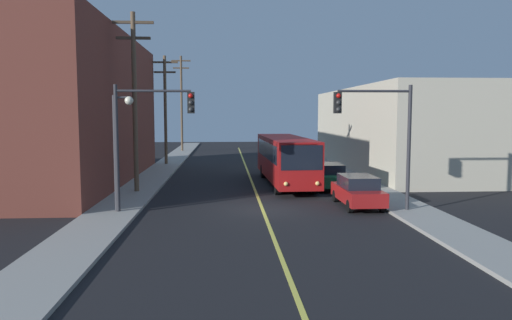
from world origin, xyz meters
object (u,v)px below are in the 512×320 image
city_bus (285,158)px  utility_pole_near (135,94)px  utility_pole_mid (165,105)px  utility_pole_far (181,99)px  parked_car_green (329,176)px  parked_car_red (358,191)px  traffic_signal_left_corner (149,124)px  traffic_signal_right_corner (378,124)px  street_lamp_left (120,136)px

city_bus → utility_pole_near: bearing=-160.7°
utility_pole_mid → utility_pole_far: bearing=89.9°
city_bus → utility_pole_near: size_ratio=1.16×
parked_car_green → utility_pole_mid: 20.08m
city_bus → parked_car_red: bearing=-71.7°
parked_car_green → traffic_signal_left_corner: traffic_signal_left_corner is taller
parked_car_red → utility_pole_mid: (-12.33, 21.38, 4.79)m
parked_car_red → parked_car_green: (-0.19, 6.12, 0.00)m
utility_pole_mid → traffic_signal_left_corner: bearing=-85.0°
traffic_signal_right_corner → street_lamp_left: traffic_signal_right_corner is taller
utility_pole_mid → city_bus: bearing=-53.8°
parked_car_red → utility_pole_near: utility_pole_near is taller
city_bus → utility_pole_far: utility_pole_far is taller
utility_pole_near → traffic_signal_right_corner: size_ratio=1.76×
utility_pole_near → traffic_signal_left_corner: bearing=-73.9°
parked_car_green → utility_pole_mid: size_ratio=0.45×
parked_car_green → utility_pole_far: bearing=110.8°
utility_pole_far → street_lamp_left: size_ratio=2.16×
utility_pole_near → traffic_signal_left_corner: (1.78, -6.18, -1.63)m
utility_pole_mid → parked_car_green: bearing=-51.5°
utility_pole_near → parked_car_green: bearing=5.4°
traffic_signal_right_corner → street_lamp_left: bearing=177.4°
utility_pole_far → parked_car_red: bearing=-72.0°
traffic_signal_right_corner → parked_car_green: bearing=94.9°
city_bus → utility_pole_near: 10.77m
city_bus → traffic_signal_right_corner: size_ratio=2.04×
traffic_signal_left_corner → utility_pole_far: bearing=92.9°
city_bus → utility_pole_mid: bearing=126.2°
parked_car_green → utility_pole_mid: utility_pole_mid is taller
parked_car_red → utility_pole_near: bearing=157.6°
city_bus → utility_pole_mid: utility_pole_mid is taller
city_bus → traffic_signal_left_corner: bearing=-128.8°
utility_pole_near → traffic_signal_right_corner: utility_pole_near is taller
utility_pole_far → utility_pole_mid: bearing=-90.1°
parked_car_red → city_bus: bearing=108.3°
city_bus → traffic_signal_right_corner: (3.21, -9.92, 2.49)m
city_bus → parked_car_red: city_bus is taller
street_lamp_left → parked_car_green: bearing=31.9°
traffic_signal_right_corner → city_bus: bearing=107.9°
utility_pole_near → utility_pole_far: utility_pole_far is taller
parked_car_green → traffic_signal_left_corner: bearing=-144.3°
utility_pole_near → traffic_signal_left_corner: 6.63m
traffic_signal_right_corner → parked_car_red: bearing=106.0°
utility_pole_far → street_lamp_left: 39.12m
traffic_signal_left_corner → parked_car_green: bearing=35.7°
parked_car_red → traffic_signal_right_corner: (0.47, -1.63, 3.46)m
parked_car_red → street_lamp_left: 12.17m
parked_car_green → traffic_signal_right_corner: size_ratio=0.74×
city_bus → parked_car_red: 8.78m
street_lamp_left → utility_pole_mid: bearing=91.4°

